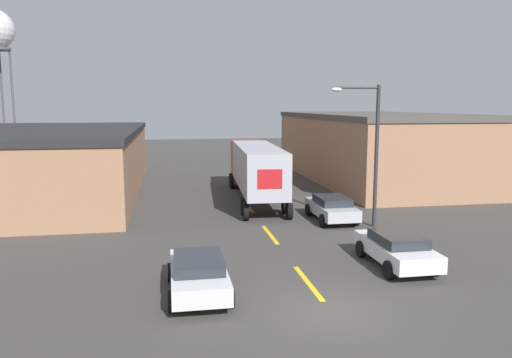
{
  "coord_description": "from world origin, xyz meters",
  "views": [
    {
      "loc": [
        -4.85,
        -14.02,
        6.37
      ],
      "look_at": [
        -0.43,
        11.07,
        2.56
      ],
      "focal_mm": 35.0,
      "sensor_mm": 36.0,
      "label": 1
    }
  ],
  "objects_px": {
    "semi_truck": "(255,166)",
    "parked_car_right_mid": "(332,207)",
    "parked_car_left_near": "(198,273)",
    "street_lamp": "(371,145)",
    "parked_car_right_near": "(396,248)"
  },
  "relations": [
    {
      "from": "street_lamp",
      "to": "parked_car_right_near",
      "type": "bearing_deg",
      "value": -103.02
    },
    {
      "from": "semi_truck",
      "to": "parked_car_right_mid",
      "type": "height_order",
      "value": "semi_truck"
    },
    {
      "from": "parked_car_left_near",
      "to": "semi_truck",
      "type": "bearing_deg",
      "value": 73.8
    },
    {
      "from": "semi_truck",
      "to": "parked_car_left_near",
      "type": "xyz_separation_m",
      "value": [
        -4.82,
        -16.6,
        -1.55
      ]
    },
    {
      "from": "semi_truck",
      "to": "parked_car_right_mid",
      "type": "distance_m",
      "value": 7.78
    },
    {
      "from": "parked_car_left_near",
      "to": "street_lamp",
      "type": "bearing_deg",
      "value": 40.29
    },
    {
      "from": "parked_car_right_near",
      "to": "parked_car_left_near",
      "type": "bearing_deg",
      "value": -168.45
    },
    {
      "from": "semi_truck",
      "to": "street_lamp",
      "type": "bearing_deg",
      "value": -58.87
    },
    {
      "from": "semi_truck",
      "to": "street_lamp",
      "type": "relative_size",
      "value": 1.92
    },
    {
      "from": "semi_truck",
      "to": "parked_car_right_mid",
      "type": "bearing_deg",
      "value": -62.72
    },
    {
      "from": "parked_car_right_mid",
      "to": "semi_truck",
      "type": "bearing_deg",
      "value": 113.98
    },
    {
      "from": "semi_truck",
      "to": "street_lamp",
      "type": "distance_m",
      "value": 9.99
    },
    {
      "from": "parked_car_left_near",
      "to": "street_lamp",
      "type": "height_order",
      "value": "street_lamp"
    },
    {
      "from": "semi_truck",
      "to": "parked_car_right_near",
      "type": "distance_m",
      "value": 15.38
    },
    {
      "from": "semi_truck",
      "to": "parked_car_left_near",
      "type": "distance_m",
      "value": 17.36
    }
  ]
}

